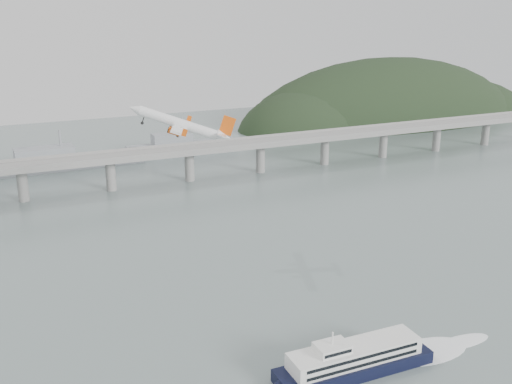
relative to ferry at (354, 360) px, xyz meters
name	(u,v)px	position (x,y,z in m)	size (l,w,h in m)	color
ground	(324,337)	(2.02, 21.09, -4.26)	(900.00, 900.00, 0.00)	slate
bridge	(157,157)	(0.86, 221.09, 13.38)	(800.00, 22.00, 23.90)	gray
headland	(396,136)	(287.19, 352.85, -23.61)	(365.00, 155.00, 156.00)	black
ferry	(354,360)	(0.00, 0.00, 0.00)	(83.30, 15.05, 15.72)	black
airliner	(181,124)	(-21.79, 96.35, 57.54)	(41.26, 38.77, 17.15)	white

